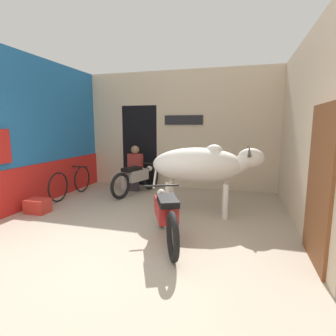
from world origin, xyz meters
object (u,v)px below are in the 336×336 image
at_px(motorcycle_far, 137,178).
at_px(crate, 38,206).
at_px(shopkeeper_seated, 135,166).
at_px(plastic_stool, 125,180).
at_px(motorcycle_near, 166,213).
at_px(bicycle, 71,182).
at_px(cow, 202,165).

bearing_deg(motorcycle_far, crate, -124.96).
height_order(shopkeeper_seated, crate, shopkeeper_seated).
distance_m(motorcycle_far, plastic_stool, 0.71).
xyz_separation_m(motorcycle_near, bicycle, (-2.96, 1.83, -0.08)).
xyz_separation_m(motorcycle_far, plastic_stool, (-0.53, 0.44, -0.18)).
distance_m(motorcycle_near, crate, 2.91).
distance_m(bicycle, plastic_stool, 1.45).
bearing_deg(plastic_stool, cow, -33.57).
xyz_separation_m(motorcycle_far, crate, (-1.35, -1.93, -0.29)).
xyz_separation_m(motorcycle_near, plastic_stool, (-2.03, 2.93, -0.19)).
xyz_separation_m(cow, shopkeeper_seated, (-2.04, 1.52, -0.33)).
bearing_deg(crate, shopkeeper_seated, 63.75).
height_order(motorcycle_near, crate, motorcycle_near).
distance_m(motorcycle_far, shopkeeper_seated, 0.49).
relative_size(motorcycle_far, shopkeeper_seated, 1.45).
bearing_deg(plastic_stool, shopkeeper_seated, -9.44).
height_order(shopkeeper_seated, plastic_stool, shopkeeper_seated).
bearing_deg(shopkeeper_seated, cow, -36.59).
relative_size(motorcycle_near, shopkeeper_seated, 1.43).
distance_m(shopkeeper_seated, plastic_stool, 0.52).
xyz_separation_m(cow, crate, (-3.18, -0.80, -0.84)).
relative_size(motorcycle_near, crate, 3.92).
height_order(cow, crate, cow).
bearing_deg(crate, motorcycle_far, 55.04).
relative_size(bicycle, plastic_stool, 3.62).
bearing_deg(motorcycle_near, crate, 168.95).
bearing_deg(cow, motorcycle_near, -103.98).
xyz_separation_m(motorcycle_near, shopkeeper_seated, (-1.70, 2.88, 0.22)).
xyz_separation_m(motorcycle_near, crate, (-2.85, 0.56, -0.29)).
bearing_deg(cow, shopkeeper_seated, 143.41).
bearing_deg(shopkeeper_seated, bicycle, -140.32).
relative_size(motorcycle_far, bicycle, 1.06).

